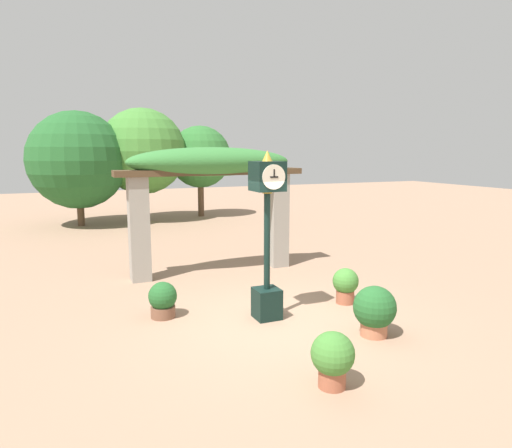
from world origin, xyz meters
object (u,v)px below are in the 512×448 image
potted_plant_near_right (345,284)px  potted_plant_far_left (375,310)px  potted_plant_far_right (163,300)px  potted_plant_near_left (333,357)px  pedestal_clock (267,232)px

potted_plant_near_right → potted_plant_far_left: size_ratio=0.85×
potted_plant_near_right → potted_plant_far_left: potted_plant_far_left is taller
potted_plant_far_left → potted_plant_far_right: potted_plant_far_left is taller
potted_plant_near_left → potted_plant_far_left: (1.54, 1.15, 0.04)m
pedestal_clock → potted_plant_far_right: 2.28m
potted_plant_near_left → potted_plant_near_right: size_ratio=1.04×
potted_plant_near_right → pedestal_clock: bearing=-175.4°
pedestal_clock → potted_plant_near_right: size_ratio=4.24×
potted_plant_far_left → potted_plant_far_right: (-3.02, 2.21, -0.11)m
potted_plant_near_left → potted_plant_near_right: (2.03, 2.72, -0.02)m
potted_plant_far_left → potted_plant_near_left: bearing=-143.1°
potted_plant_near_left → potted_plant_near_right: 3.39m
pedestal_clock → potted_plant_near_right: pedestal_clock is taller
potted_plant_near_left → potted_plant_near_right: bearing=53.3°
potted_plant_near_left → potted_plant_far_left: size_ratio=0.88×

